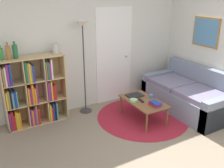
{
  "coord_description": "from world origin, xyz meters",
  "views": [
    {
      "loc": [
        -2.08,
        -2.04,
        2.32
      ],
      "look_at": [
        -0.16,
        1.34,
        0.85
      ],
      "focal_mm": 40.0,
      "sensor_mm": 36.0,
      "label": 1
    }
  ],
  "objects": [
    {
      "name": "coffee_table",
      "position": [
        0.52,
        1.35,
        0.35
      ],
      "size": [
        0.54,
        0.93,
        0.39
      ],
      "color": "brown",
      "rests_on": "ground_plane"
    },
    {
      "name": "floor_lamp",
      "position": [
        -0.28,
        2.2,
        1.5
      ],
      "size": [
        0.27,
        0.27,
        1.81
      ],
      "color": "#333333",
      "rests_on": "ground_plane"
    },
    {
      "name": "bottle_middle",
      "position": [
        -1.59,
        2.22,
        1.37
      ],
      "size": [
        0.08,
        0.08,
        0.29
      ],
      "color": "olive",
      "rests_on": "bookshelf"
    },
    {
      "name": "wall_right",
      "position": [
        2.05,
        1.22,
        1.3
      ],
      "size": [
        0.08,
        5.43,
        2.6
      ],
      "color": "silver",
      "rests_on": "ground_plane"
    },
    {
      "name": "bookshelf",
      "position": [
        -1.29,
        2.24,
        0.6
      ],
      "size": [
        1.08,
        0.34,
        1.25
      ],
      "color": "tan",
      "rests_on": "ground_plane"
    },
    {
      "name": "book_stack_on_table",
      "position": [
        0.54,
        1.04,
        0.44
      ],
      "size": [
        0.15,
        0.22,
        0.08
      ],
      "color": "olive",
      "rests_on": "coffee_table"
    },
    {
      "name": "cup",
      "position": [
        0.71,
        1.36,
        0.43
      ],
      "size": [
        0.08,
        0.08,
        0.07
      ],
      "color": "teal",
      "rests_on": "coffee_table"
    },
    {
      "name": "laptop",
      "position": [
        0.5,
        1.6,
        0.4
      ],
      "size": [
        0.32,
        0.25,
        0.02
      ],
      "color": "black",
      "rests_on": "coffee_table"
    },
    {
      "name": "remote",
      "position": [
        0.47,
        1.35,
        0.4
      ],
      "size": [
        0.07,
        0.17,
        0.02
      ],
      "color": "black",
      "rests_on": "coffee_table"
    },
    {
      "name": "bottle_right",
      "position": [
        -1.48,
        2.25,
        1.37
      ],
      "size": [
        0.08,
        0.08,
        0.28
      ],
      "color": "#236633",
      "rests_on": "bookshelf"
    },
    {
      "name": "rug",
      "position": [
        0.57,
        1.42,
        0.0
      ],
      "size": [
        1.76,
        1.76,
        0.01
      ],
      "color": "maroon",
      "rests_on": "ground_plane"
    },
    {
      "name": "bottle_left",
      "position": [
        -1.69,
        2.25,
        1.36
      ],
      "size": [
        0.06,
        0.06,
        0.25
      ],
      "color": "#2D8438",
      "rests_on": "bookshelf"
    },
    {
      "name": "vase_on_shelf",
      "position": [
        -0.8,
        2.24,
        1.34
      ],
      "size": [
        0.12,
        0.12,
        0.18
      ],
      "color": "#B7B2A8",
      "rests_on": "bookshelf"
    },
    {
      "name": "wall_back",
      "position": [
        0.02,
        2.45,
        1.29
      ],
      "size": [
        7.06,
        0.11,
        2.6
      ],
      "color": "silver",
      "rests_on": "ground_plane"
    },
    {
      "name": "bowl",
      "position": [
        0.34,
        1.41,
        0.41
      ],
      "size": [
        0.14,
        0.14,
        0.04
      ],
      "color": "#9ED193",
      "rests_on": "coffee_table"
    },
    {
      "name": "couch",
      "position": [
        1.61,
        1.26,
        0.29
      ],
      "size": [
        0.93,
        1.82,
        0.86
      ],
      "color": "gray",
      "rests_on": "ground_plane"
    }
  ]
}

